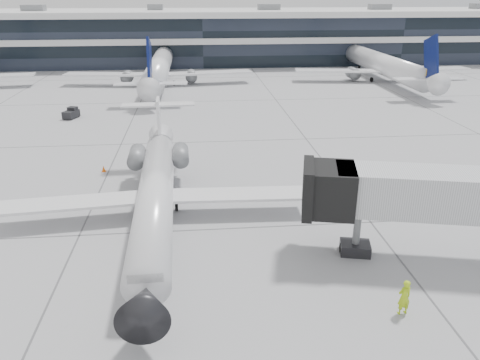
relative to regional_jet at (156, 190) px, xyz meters
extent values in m
plane|color=#979699|center=(4.97, -2.17, -2.13)|extent=(220.00, 220.00, 0.00)
cube|color=black|center=(4.97, 79.83, 2.87)|extent=(170.00, 22.00, 10.00)
cylinder|color=white|center=(0.02, -0.78, -0.07)|extent=(3.06, 21.65, 2.43)
cone|color=black|center=(0.38, -12.83, -0.07)|extent=(2.50, 2.59, 2.43)
cone|color=white|center=(-0.34, 11.44, 0.20)|extent=(2.39, 2.94, 2.31)
cube|color=white|center=(-5.85, -0.06, -0.70)|extent=(10.08, 3.31, 0.20)
cube|color=white|center=(5.84, 0.29, -0.70)|extent=(9.98, 2.73, 0.20)
cylinder|color=slate|center=(-1.99, 6.53, 0.29)|extent=(1.44, 3.10, 1.35)
cylinder|color=slate|center=(1.60, 6.64, 0.29)|extent=(1.44, 3.10, 1.35)
cube|color=white|center=(-0.32, 10.90, 2.09)|extent=(0.32, 2.34, 4.05)
cube|color=white|center=(-0.33, 11.26, 3.53)|extent=(6.51, 1.63, 0.14)
cylinder|color=black|center=(0.28, -9.32, -1.88)|extent=(0.18, 0.51, 0.50)
cylinder|color=black|center=(-1.38, 0.97, -1.85)|extent=(0.23, 0.58, 0.58)
cylinder|color=black|center=(1.32, 1.05, -1.85)|extent=(0.23, 0.58, 0.58)
cube|color=silver|center=(17.86, -7.35, 2.17)|extent=(14.29, 5.88, 2.60)
cube|color=black|center=(10.83, -5.73, 2.07)|extent=(3.26, 3.71, 2.80)
cylinder|color=slate|center=(12.49, -6.11, -0.73)|extent=(0.44, 0.44, 2.80)
cube|color=black|center=(12.49, -6.11, -1.78)|extent=(2.07, 1.77, 0.70)
imported|color=#AFDA16|center=(12.97, -12.04, -1.16)|extent=(0.78, 0.58, 1.95)
cone|color=#EA5B0C|center=(-5.45, 9.80, -1.86)|extent=(0.35, 0.35, 0.54)
cube|color=#EA5B0C|center=(-5.45, 9.80, -2.12)|extent=(0.49, 0.49, 0.03)
cube|color=black|center=(-12.83, 29.56, -1.59)|extent=(1.94, 2.47, 0.88)
cube|color=black|center=(-12.66, 30.02, -1.01)|extent=(1.32, 1.20, 0.49)
cylinder|color=black|center=(-13.07, 30.48, -1.92)|extent=(0.32, 0.47, 0.43)
cylinder|color=black|center=(-12.06, 30.11, -1.92)|extent=(0.32, 0.47, 0.43)
cylinder|color=black|center=(-13.61, 29.01, -1.92)|extent=(0.32, 0.47, 0.43)
cylinder|color=black|center=(-12.60, 28.64, -1.92)|extent=(0.32, 0.47, 0.43)
camera|label=1|loc=(2.98, -30.49, 12.97)|focal=35.00mm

